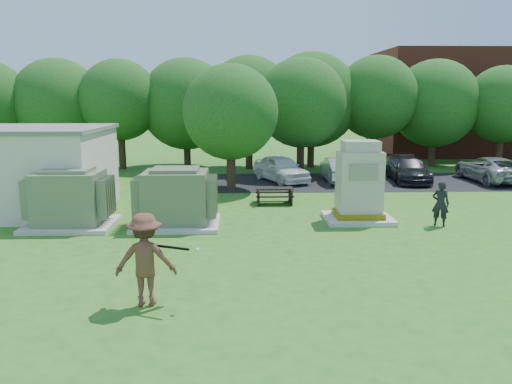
{
  "coord_description": "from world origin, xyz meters",
  "views": [
    {
      "loc": [
        -0.5,
        -12.74,
        4.52
      ],
      "look_at": [
        0.0,
        4.0,
        1.3
      ],
      "focal_mm": 35.0,
      "sensor_mm": 36.0,
      "label": 1
    }
  ],
  "objects_px": {
    "generator_cabinet": "(359,186)",
    "car_silver_a": "(338,170)",
    "picnic_table": "(274,194)",
    "transformer_left": "(70,200)",
    "batter": "(145,259)",
    "transformer_right": "(176,199)",
    "car_dark": "(408,170)",
    "car_white": "(281,168)",
    "car_silver_b": "(490,169)",
    "person_by_generator": "(440,204)"
  },
  "relations": [
    {
      "from": "transformer_right",
      "to": "car_dark",
      "type": "xyz_separation_m",
      "value": [
        11.28,
        9.07,
        -0.33
      ]
    },
    {
      "from": "transformer_right",
      "to": "car_white",
      "type": "relative_size",
      "value": 0.73
    },
    {
      "from": "transformer_right",
      "to": "batter",
      "type": "bearing_deg",
      "value": -88.29
    },
    {
      "from": "car_white",
      "to": "car_silver_b",
      "type": "height_order",
      "value": "car_white"
    },
    {
      "from": "picnic_table",
      "to": "car_silver_b",
      "type": "height_order",
      "value": "car_silver_b"
    },
    {
      "from": "picnic_table",
      "to": "car_dark",
      "type": "relative_size",
      "value": 0.36
    },
    {
      "from": "transformer_left",
      "to": "generator_cabinet",
      "type": "bearing_deg",
      "value": 3.04
    },
    {
      "from": "car_dark",
      "to": "car_silver_b",
      "type": "xyz_separation_m",
      "value": [
        4.4,
        -0.14,
        0.03
      ]
    },
    {
      "from": "transformer_right",
      "to": "picnic_table",
      "type": "distance_m",
      "value": 5.23
    },
    {
      "from": "picnic_table",
      "to": "car_silver_a",
      "type": "xyz_separation_m",
      "value": [
        3.78,
        5.43,
        0.24
      ]
    },
    {
      "from": "car_white",
      "to": "car_dark",
      "type": "height_order",
      "value": "car_white"
    },
    {
      "from": "transformer_right",
      "to": "car_silver_b",
      "type": "distance_m",
      "value": 18.05
    },
    {
      "from": "generator_cabinet",
      "to": "person_by_generator",
      "type": "bearing_deg",
      "value": -17.38
    },
    {
      "from": "generator_cabinet",
      "to": "car_silver_a",
      "type": "xyz_separation_m",
      "value": [
        0.9,
        8.52,
        -0.63
      ]
    },
    {
      "from": "batter",
      "to": "car_dark",
      "type": "bearing_deg",
      "value": -127.56
    },
    {
      "from": "transformer_left",
      "to": "car_white",
      "type": "xyz_separation_m",
      "value": [
        8.14,
        9.28,
        -0.27
      ]
    },
    {
      "from": "batter",
      "to": "car_silver_a",
      "type": "relative_size",
      "value": 0.51
    },
    {
      "from": "picnic_table",
      "to": "batter",
      "type": "bearing_deg",
      "value": -108.58
    },
    {
      "from": "person_by_generator",
      "to": "car_silver_b",
      "type": "bearing_deg",
      "value": -98.41
    },
    {
      "from": "transformer_left",
      "to": "person_by_generator",
      "type": "distance_m",
      "value": 13.01
    },
    {
      "from": "car_dark",
      "to": "car_silver_b",
      "type": "distance_m",
      "value": 4.4
    },
    {
      "from": "transformer_right",
      "to": "generator_cabinet",
      "type": "distance_m",
      "value": 6.63
    },
    {
      "from": "batter",
      "to": "car_silver_a",
      "type": "height_order",
      "value": "batter"
    },
    {
      "from": "transformer_left",
      "to": "transformer_right",
      "type": "height_order",
      "value": "same"
    },
    {
      "from": "batter",
      "to": "car_silver_a",
      "type": "xyz_separation_m",
      "value": [
        7.3,
        15.87,
        -0.37
      ]
    },
    {
      "from": "transformer_right",
      "to": "car_silver_a",
      "type": "xyz_separation_m",
      "value": [
        7.5,
        9.07,
        -0.31
      ]
    },
    {
      "from": "transformer_right",
      "to": "car_silver_a",
      "type": "height_order",
      "value": "transformer_right"
    },
    {
      "from": "picnic_table",
      "to": "car_silver_a",
      "type": "bearing_deg",
      "value": 55.11
    },
    {
      "from": "picnic_table",
      "to": "car_silver_b",
      "type": "bearing_deg",
      "value": 23.85
    },
    {
      "from": "transformer_left",
      "to": "batter",
      "type": "bearing_deg",
      "value": -60.17
    },
    {
      "from": "generator_cabinet",
      "to": "car_silver_b",
      "type": "relative_size",
      "value": 0.61
    },
    {
      "from": "generator_cabinet",
      "to": "car_white",
      "type": "height_order",
      "value": "generator_cabinet"
    },
    {
      "from": "car_white",
      "to": "car_silver_b",
      "type": "distance_m",
      "value": 11.25
    },
    {
      "from": "car_silver_b",
      "to": "person_by_generator",
      "type": "bearing_deg",
      "value": 53.79
    },
    {
      "from": "car_silver_b",
      "to": "picnic_table",
      "type": "bearing_deg",
      "value": 22.27
    },
    {
      "from": "transformer_left",
      "to": "generator_cabinet",
      "type": "xyz_separation_m",
      "value": [
        10.3,
        0.55,
        0.32
      ]
    },
    {
      "from": "batter",
      "to": "picnic_table",
      "type": "bearing_deg",
      "value": -111.24
    },
    {
      "from": "batter",
      "to": "car_dark",
      "type": "height_order",
      "value": "batter"
    },
    {
      "from": "transformer_right",
      "to": "car_white",
      "type": "height_order",
      "value": "transformer_right"
    },
    {
      "from": "car_silver_a",
      "to": "car_dark",
      "type": "distance_m",
      "value": 3.78
    },
    {
      "from": "batter",
      "to": "car_dark",
      "type": "xyz_separation_m",
      "value": [
        11.07,
        15.87,
        -0.39
      ]
    },
    {
      "from": "batter",
      "to": "car_silver_b",
      "type": "bearing_deg",
      "value": -137.18
    },
    {
      "from": "batter",
      "to": "car_silver_b",
      "type": "distance_m",
      "value": 22.08
    },
    {
      "from": "transformer_left",
      "to": "car_silver_b",
      "type": "xyz_separation_m",
      "value": [
        19.38,
        8.93,
        -0.3
      ]
    },
    {
      "from": "picnic_table",
      "to": "transformer_left",
      "type": "bearing_deg",
      "value": -153.86
    },
    {
      "from": "transformer_left",
      "to": "car_white",
      "type": "distance_m",
      "value": 12.35
    },
    {
      "from": "generator_cabinet",
      "to": "car_silver_a",
      "type": "bearing_deg",
      "value": 83.96
    },
    {
      "from": "picnic_table",
      "to": "batter",
      "type": "height_order",
      "value": "batter"
    },
    {
      "from": "transformer_right",
      "to": "picnic_table",
      "type": "relative_size",
      "value": 1.88
    },
    {
      "from": "car_silver_a",
      "to": "transformer_right",
      "type": "bearing_deg",
      "value": 50.06
    }
  ]
}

